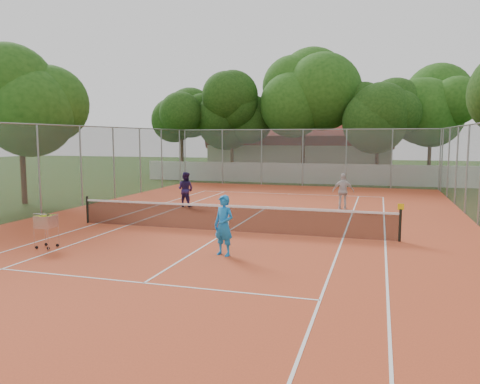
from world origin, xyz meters
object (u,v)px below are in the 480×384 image
(player_near, at_px, (224,225))
(player_far_left, at_px, (186,189))
(tennis_net, at_px, (228,218))
(ball_hopper, at_px, (46,230))
(player_far_right, at_px, (343,191))
(clubhouse, at_px, (302,150))

(player_near, distance_m, player_far_left, 9.88)
(tennis_net, distance_m, ball_hopper, 6.14)
(player_far_left, height_order, ball_hopper, player_far_left)
(player_near, height_order, player_far_left, player_near)
(player_near, xyz_separation_m, ball_hopper, (-5.52, -0.75, -0.32))
(tennis_net, xyz_separation_m, ball_hopper, (-4.56, -4.11, 0.08))
(player_far_right, relative_size, ball_hopper, 1.52)
(ball_hopper, bearing_deg, player_far_left, 72.16)
(player_near, bearing_deg, player_far_right, 95.35)
(clubhouse, xyz_separation_m, player_far_left, (-1.92, -23.77, -1.32))
(player_far_left, bearing_deg, tennis_net, 136.26)
(player_far_right, distance_m, ball_hopper, 13.54)
(clubhouse, relative_size, player_near, 9.30)
(player_far_left, bearing_deg, clubhouse, -85.22)
(player_far_right, bearing_deg, ball_hopper, 47.58)
(player_far_left, bearing_deg, player_near, 129.02)
(player_near, bearing_deg, clubhouse, 115.29)
(player_far_left, height_order, player_far_right, player_far_left)
(clubhouse, bearing_deg, player_near, -84.77)
(player_far_left, relative_size, ball_hopper, 1.52)
(player_far_right, bearing_deg, clubhouse, -81.24)
(clubhouse, distance_m, player_far_left, 23.88)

